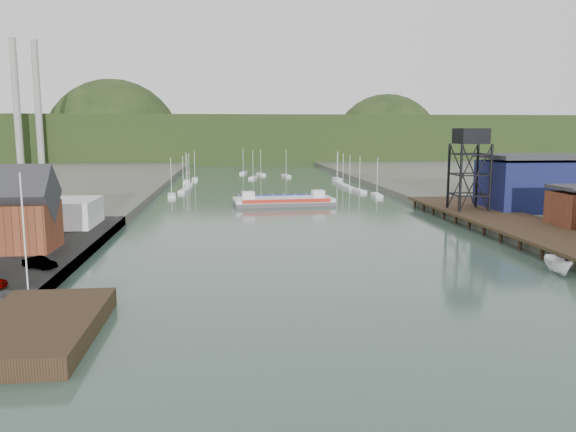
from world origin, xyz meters
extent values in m
plane|color=#283F37|center=(0.00, 0.00, 0.00)|extent=(600.00, 600.00, 0.00)
cube|color=black|center=(-29.00, 0.00, 0.90)|extent=(10.00, 18.00, 1.80)
cube|color=black|center=(37.00, 45.00, 1.90)|extent=(14.00, 70.00, 0.50)
cylinder|color=black|center=(31.00, 45.00, 0.80)|extent=(0.60, 0.60, 2.20)
cylinder|color=black|center=(43.00, 45.00, 0.80)|extent=(0.60, 0.60, 2.20)
cube|color=#5F2E1B|center=(-42.00, 30.00, 4.85)|extent=(12.00, 8.00, 6.50)
cube|color=#2D2D33|center=(-42.00, 30.00, 9.30)|extent=(12.20, 8.20, 2.40)
cube|color=silver|center=(-44.00, 50.00, 3.85)|extent=(18.00, 12.00, 4.50)
cylinder|color=silver|center=(-33.00, 10.00, 7.60)|extent=(0.16, 0.16, 12.00)
cylinder|color=black|center=(32.00, 55.00, 8.65)|extent=(0.50, 0.50, 13.00)
cylinder|color=black|center=(38.00, 55.00, 8.65)|extent=(0.50, 0.50, 13.00)
cylinder|color=black|center=(32.00, 61.00, 8.65)|extent=(0.50, 0.50, 13.00)
cylinder|color=black|center=(38.00, 61.00, 8.65)|extent=(0.50, 0.50, 13.00)
cube|color=black|center=(35.00, 58.00, 16.65)|extent=(5.50, 5.50, 3.00)
cube|color=#0D183A|center=(50.00, 60.00, 6.60)|extent=(20.00, 14.00, 10.00)
cube|color=#2D2D33|center=(50.00, 60.00, 12.50)|extent=(20.50, 14.50, 0.80)
cube|color=silver|center=(-27.54, 103.89, 0.35)|extent=(2.67, 7.65, 0.90)
cube|color=silver|center=(-25.28, 115.30, 0.35)|extent=(2.81, 7.67, 0.90)
cube|color=silver|center=(-24.71, 124.17, 0.35)|extent=(2.35, 7.59, 0.90)
cube|color=silver|center=(-24.81, 134.09, 0.35)|extent=(2.01, 7.50, 0.90)
cube|color=silver|center=(-26.64, 146.33, 0.35)|extent=(2.00, 7.50, 0.90)
cube|color=silver|center=(-24.32, 156.17, 0.35)|extent=(2.16, 7.54, 0.90)
cube|color=silver|center=(27.56, 99.03, 0.35)|extent=(2.53, 7.62, 0.90)
cube|color=silver|center=(25.46, 110.51, 0.35)|extent=(2.76, 7.67, 0.90)
cube|color=silver|center=(24.46, 119.29, 0.35)|extent=(2.22, 7.56, 0.90)
cube|color=silver|center=(24.27, 128.28, 0.35)|extent=(2.18, 7.54, 0.90)
cube|color=silver|center=(24.67, 139.38, 0.35)|extent=(2.46, 7.61, 0.90)
cube|color=silver|center=(26.78, 150.99, 0.35)|extent=(2.48, 7.61, 0.90)
cube|color=silver|center=(-3.16, 160.00, 0.35)|extent=(3.78, 7.76, 0.90)
cube|color=silver|center=(10.04, 168.00, 0.35)|extent=(3.31, 7.74, 0.90)
cube|color=silver|center=(0.66, 176.00, 0.35)|extent=(3.76, 7.76, 0.90)
cube|color=silver|center=(-6.11, 184.00, 0.35)|extent=(3.40, 7.74, 0.90)
cylinder|color=gray|center=(-110.00, 230.00, 30.00)|extent=(3.20, 3.20, 60.00)
cylinder|color=gray|center=(-102.00, 235.00, 30.00)|extent=(3.20, 3.20, 60.00)
cube|color=black|center=(0.00, 300.00, 12.00)|extent=(500.00, 120.00, 28.00)
sphere|color=black|center=(-80.00, 300.00, 8.00)|extent=(80.00, 80.00, 80.00)
sphere|color=black|center=(90.00, 310.00, 6.00)|extent=(70.00, 70.00, 70.00)
cube|color=#4F4E51|center=(0.78, 84.94, 0.47)|extent=(24.26, 11.16, 0.95)
cube|color=silver|center=(0.78, 84.94, 1.32)|extent=(24.26, 11.16, 0.76)
cube|color=red|center=(1.13, 80.18, 1.51)|extent=(20.75, 1.67, 0.85)
cube|color=#16189C|center=(0.43, 89.70, 1.51)|extent=(20.75, 1.67, 0.85)
cube|color=silver|center=(-7.70, 84.32, 2.46)|extent=(3.04, 3.04, 1.89)
cube|color=silver|center=(9.26, 85.57, 2.46)|extent=(3.04, 3.04, 1.89)
imported|color=silver|center=(28.22, 15.66, 1.11)|extent=(2.83, 5.95, 2.21)
imported|color=#999999|center=(-34.66, 18.98, 2.29)|extent=(4.40, 3.33, 1.39)
camera|label=1|loc=(-12.40, -48.24, 17.70)|focal=35.00mm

